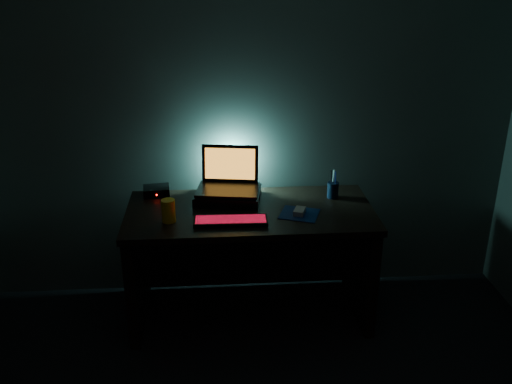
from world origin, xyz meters
TOP-DOWN VIEW (x-y plane):
  - room at (0.00, 0.00)m, footprint 3.50×4.00m
  - desk at (0.00, 1.67)m, footprint 1.50×0.70m
  - riser at (-0.13, 1.78)m, footprint 0.44×0.36m
  - laptop at (-0.12, 1.83)m, footprint 0.42×0.34m
  - keyboard at (-0.12, 1.44)m, footprint 0.43×0.15m
  - mousepad at (0.29, 1.53)m, footprint 0.28×0.26m
  - mouse at (0.29, 1.53)m, footprint 0.09×0.11m
  - pen_cup at (0.54, 1.77)m, footprint 0.09×0.09m
  - juice_glass at (-0.48, 1.49)m, footprint 0.08×0.08m
  - router at (-0.59, 1.90)m, footprint 0.18×0.15m

SIDE VIEW (x-z plane):
  - desk at x=0.00m, z-range 0.12..0.87m
  - mousepad at x=0.29m, z-range 0.75..0.75m
  - keyboard at x=-0.12m, z-range 0.75..0.78m
  - mouse at x=0.29m, z-range 0.75..0.78m
  - router at x=-0.59m, z-range 0.75..0.80m
  - riser at x=-0.13m, z-range 0.75..0.81m
  - pen_cup at x=0.54m, z-range 0.75..0.85m
  - juice_glass at x=-0.48m, z-range 0.75..0.89m
  - laptop at x=-0.12m, z-range 0.74..1.00m
  - room at x=0.00m, z-range 0.00..2.50m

